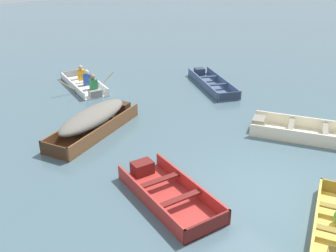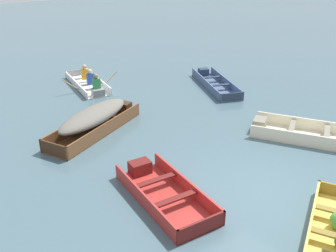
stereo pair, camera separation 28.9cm
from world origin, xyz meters
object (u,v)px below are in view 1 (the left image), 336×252
at_px(skiff_slate_blue_near_moored, 211,83).
at_px(rowboat_white_with_crew, 85,84).
at_px(skiff_red_mid_moored, 166,191).
at_px(skiff_cream_far_moored, 302,132).
at_px(skiff_wooden_brown_outer_moored, 94,119).

distance_m(skiff_slate_blue_near_moored, rowboat_white_with_crew, 5.18).
xyz_separation_m(skiff_red_mid_moored, skiff_cream_far_moored, (5.11, -0.33, 0.01)).
height_order(skiff_red_mid_moored, skiff_wooden_brown_outer_moored, skiff_wooden_brown_outer_moored).
bearing_deg(skiff_wooden_brown_outer_moored, skiff_cream_far_moored, -43.08).
bearing_deg(skiff_cream_far_moored, skiff_wooden_brown_outer_moored, 136.92).
xyz_separation_m(skiff_cream_far_moored, rowboat_white_with_crew, (-2.77, 8.11, 0.07)).
distance_m(skiff_wooden_brown_outer_moored, rowboat_white_with_crew, 4.24).
bearing_deg(skiff_slate_blue_near_moored, skiff_cream_far_moored, -105.53).
distance_m(skiff_slate_blue_near_moored, skiff_red_mid_moored, 8.04).
relative_size(skiff_red_mid_moored, skiff_wooden_brown_outer_moored, 0.80).
xyz_separation_m(skiff_slate_blue_near_moored, rowboat_white_with_crew, (-4.17, 3.07, 0.09)).
xyz_separation_m(skiff_red_mid_moored, skiff_wooden_brown_outer_moored, (0.52, 3.96, 0.33)).
bearing_deg(skiff_red_mid_moored, skiff_cream_far_moored, -3.72).
distance_m(skiff_slate_blue_near_moored, skiff_cream_far_moored, 5.24).
height_order(skiff_slate_blue_near_moored, skiff_wooden_brown_outer_moored, skiff_wooden_brown_outer_moored).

